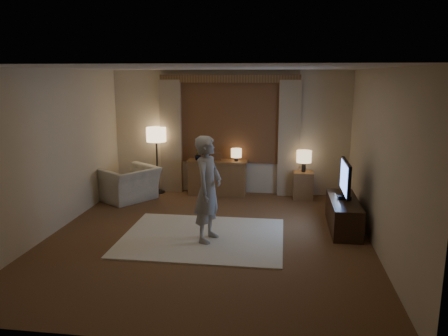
% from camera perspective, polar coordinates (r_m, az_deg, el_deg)
% --- Properties ---
extents(room, '(5.04, 5.54, 2.64)m').
position_cam_1_polar(room, '(7.06, -1.51, 2.55)').
color(room, brown).
rests_on(room, ground).
extents(rug, '(2.50, 2.00, 0.02)m').
position_cam_1_polar(rug, '(6.94, -2.80, -8.99)').
color(rug, beige).
rests_on(rug, floor).
extents(sideboard, '(1.20, 0.40, 0.70)m').
position_cam_1_polar(sideboard, '(9.22, -0.87, -1.39)').
color(sideboard, brown).
rests_on(sideboard, floor).
extents(picture_frame, '(0.16, 0.02, 0.20)m').
position_cam_1_polar(picture_frame, '(9.13, -0.88, 1.36)').
color(picture_frame, brown).
rests_on(picture_frame, sideboard).
extents(plant, '(0.17, 0.13, 0.30)m').
position_cam_1_polar(plant, '(9.19, -3.35, 1.73)').
color(plant, '#999999').
rests_on(plant, sideboard).
extents(table_lamp_sideboard, '(0.22, 0.22, 0.30)m').
position_cam_1_polar(table_lamp_sideboard, '(9.06, 1.62, 1.90)').
color(table_lamp_sideboard, black).
rests_on(table_lamp_sideboard, sideboard).
extents(floor_lamp, '(0.41, 0.41, 1.41)m').
position_cam_1_polar(floor_lamp, '(9.35, -8.84, 3.88)').
color(floor_lamp, black).
rests_on(floor_lamp, floor).
extents(armchair, '(1.34, 1.37, 0.67)m').
position_cam_1_polar(armchair, '(9.04, -12.31, -2.04)').
color(armchair, beige).
rests_on(armchair, floor).
extents(side_table, '(0.40, 0.40, 0.56)m').
position_cam_1_polar(side_table, '(9.10, 10.27, -2.22)').
color(side_table, brown).
rests_on(side_table, floor).
extents(table_lamp_side, '(0.30, 0.30, 0.44)m').
position_cam_1_polar(table_lamp_side, '(8.98, 10.41, 1.41)').
color(table_lamp_side, black).
rests_on(table_lamp_side, side_table).
extents(tv_stand, '(0.45, 1.40, 0.50)m').
position_cam_1_polar(tv_stand, '(7.51, 15.33, -5.82)').
color(tv_stand, black).
rests_on(tv_stand, floor).
extents(tv, '(0.22, 0.89, 0.64)m').
position_cam_1_polar(tv, '(7.35, 15.58, -1.34)').
color(tv, black).
rests_on(tv, tv_stand).
extents(person, '(0.51, 0.66, 1.61)m').
position_cam_1_polar(person, '(6.55, -2.10, -2.76)').
color(person, '#A7A39A').
rests_on(person, rug).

